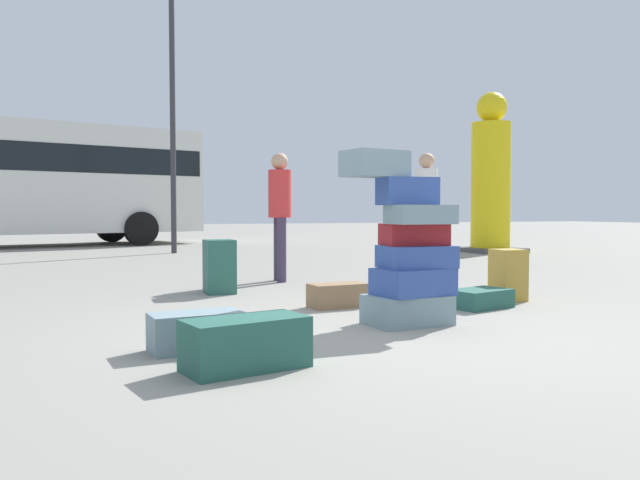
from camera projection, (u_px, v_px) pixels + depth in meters
The scene contains 12 objects.
ground_plane at pixel (369, 332), 4.82m from camera, with size 80.00×80.00×0.00m, color gray.
suitcase_tower at pixel (408, 250), 5.13m from camera, with size 0.90×0.56×1.40m.
suitcase_teal_behind_tower at pixel (246, 344), 3.68m from camera, with size 0.71×0.34×0.30m, color #26594C.
suitcase_tan_left_side at pixel (508, 275), 6.50m from camera, with size 0.29×0.30×0.53m, color #B28C33.
suitcase_teal_upright_blue at pixel (219, 267), 7.05m from camera, with size 0.32×0.32×0.60m, color #26594C.
suitcase_brown_foreground_near at pixel (338, 295), 6.05m from camera, with size 0.55×0.28×0.23m, color olive.
suitcase_slate_white_trunk at pixel (196, 331), 4.17m from camera, with size 0.59×0.30×0.25m, color gray.
suitcase_teal_right_side at pixel (480, 299), 6.01m from camera, with size 0.57×0.37×0.18m, color #26594C.
person_bearded_onlooker at pixel (280, 205), 8.24m from camera, with size 0.30×0.34×1.67m.
person_tourist_with_camera at pixel (426, 203), 8.86m from camera, with size 0.30×0.30×1.73m.
yellow_dummy_statue at pixel (491, 182), 14.15m from camera, with size 1.21×1.21×3.56m.
lamp_post at pixel (172, 43), 13.64m from camera, with size 0.36×0.36×7.10m.
Camera 1 is at (-2.12, -4.31, 0.92)m, focal length 35.55 mm.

